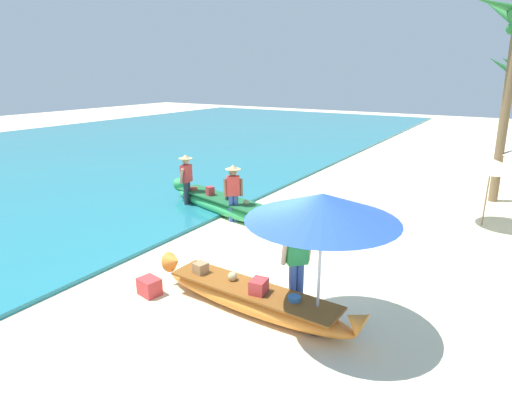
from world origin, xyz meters
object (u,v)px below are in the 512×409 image
(boat_orange_foreground, at_px, (252,298))
(person_vendor_assistant, at_px, (186,177))
(patio_umbrella_large, at_px, (322,208))
(boat_green_midground, at_px, (224,205))
(person_vendor_hatted, at_px, (233,189))
(person_tourist_customer, at_px, (297,261))
(cooler_box, at_px, (149,287))

(boat_orange_foreground, bearing_deg, person_vendor_assistant, 140.35)
(person_vendor_assistant, bearing_deg, patio_umbrella_large, -33.31)
(boat_green_midground, height_order, person_vendor_hatted, person_vendor_hatted)
(person_vendor_hatted, height_order, person_tourist_customer, person_tourist_customer)
(boat_green_midground, xyz_separation_m, patio_umbrella_large, (4.94, -4.20, 1.88))
(person_vendor_hatted, height_order, person_vendor_assistant, person_vendor_assistant)
(boat_orange_foreground, relative_size, patio_umbrella_large, 1.77)
(boat_green_midground, height_order, patio_umbrella_large, patio_umbrella_large)
(boat_orange_foreground, height_order, person_vendor_assistant, person_vendor_assistant)
(person_vendor_hatted, xyz_separation_m, patio_umbrella_large, (4.30, -3.79, 1.20))
(person_tourist_customer, relative_size, person_vendor_assistant, 1.00)
(person_vendor_hatted, xyz_separation_m, person_vendor_assistant, (-2.06, 0.39, 0.02))
(boat_green_midground, bearing_deg, patio_umbrella_large, -40.32)
(boat_green_midground, relative_size, person_vendor_assistant, 2.85)
(person_vendor_assistant, xyz_separation_m, cooler_box, (3.09, -4.77, -0.82))
(person_vendor_hatted, distance_m, person_vendor_assistant, 2.10)
(person_vendor_assistant, bearing_deg, person_tourist_customer, -33.19)
(boat_green_midground, xyz_separation_m, person_vendor_assistant, (-1.42, -0.02, 0.70))
(person_vendor_assistant, bearing_deg, boat_orange_foreground, -39.65)
(person_tourist_customer, bearing_deg, patio_umbrella_large, -34.36)
(boat_orange_foreground, distance_m, person_tourist_customer, 1.06)
(boat_green_midground, bearing_deg, person_tourist_customer, -41.08)
(person_tourist_customer, distance_m, cooler_box, 2.95)
(boat_orange_foreground, relative_size, boat_green_midground, 0.88)
(boat_green_midground, xyz_separation_m, person_tourist_customer, (4.34, -3.78, 0.68))
(person_tourist_customer, xyz_separation_m, person_vendor_assistant, (-5.75, 3.76, 0.02))
(boat_green_midground, bearing_deg, person_vendor_hatted, -32.13)
(cooler_box, bearing_deg, person_vendor_hatted, 114.19)
(person_tourist_customer, relative_size, cooler_box, 4.13)
(boat_green_midground, height_order, cooler_box, boat_green_midground)
(boat_green_midground, xyz_separation_m, person_vendor_hatted, (0.65, -0.41, 0.69))
(person_vendor_hatted, height_order, cooler_box, person_vendor_hatted)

